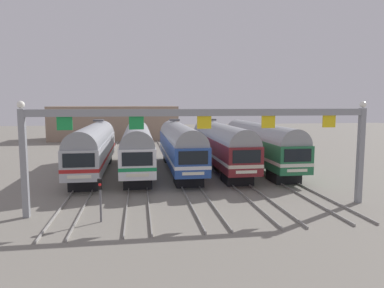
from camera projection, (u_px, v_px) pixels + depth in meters
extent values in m
plane|color=gray|center=(180.00, 171.00, 36.34)|extent=(160.00, 160.00, 0.00)
cube|color=gray|center=(103.00, 150.00, 51.68)|extent=(0.07, 70.00, 0.15)
cube|color=gray|center=(114.00, 150.00, 51.89)|extent=(0.07, 70.00, 0.15)
cube|color=gray|center=(133.00, 150.00, 52.30)|extent=(0.07, 70.00, 0.15)
cube|color=gray|center=(143.00, 149.00, 52.52)|extent=(0.07, 70.00, 0.15)
cube|color=gray|center=(162.00, 149.00, 52.93)|extent=(0.07, 70.00, 0.15)
cube|color=gray|center=(171.00, 149.00, 53.14)|extent=(0.07, 70.00, 0.15)
cube|color=gray|center=(190.00, 149.00, 53.56)|extent=(0.07, 70.00, 0.15)
cube|color=gray|center=(199.00, 148.00, 53.77)|extent=(0.07, 70.00, 0.15)
cube|color=gray|center=(217.00, 148.00, 54.18)|extent=(0.07, 70.00, 0.15)
cube|color=gray|center=(226.00, 148.00, 54.40)|extent=(0.07, 70.00, 0.15)
cube|color=#B2B5BA|center=(94.00, 151.00, 34.84)|extent=(2.85, 18.00, 2.35)
cube|color=#B21E1E|center=(94.00, 154.00, 34.88)|extent=(2.88, 18.02, 0.28)
cylinder|color=gray|center=(94.00, 139.00, 34.71)|extent=(2.74, 17.64, 2.74)
cube|color=black|center=(79.00, 160.00, 25.93)|extent=(2.28, 0.06, 1.03)
cube|color=silver|center=(79.00, 177.00, 26.06)|extent=(1.71, 0.05, 0.24)
cube|color=black|center=(85.00, 182.00, 28.84)|extent=(2.28, 2.60, 1.05)
cube|color=black|center=(101.00, 158.00, 41.22)|extent=(2.28, 2.60, 1.05)
cube|color=#4C4C51|center=(99.00, 120.00, 39.48)|extent=(1.10, 1.10, 0.20)
cube|color=white|center=(138.00, 150.00, 35.47)|extent=(2.85, 18.00, 2.35)
cube|color=#198C4C|center=(138.00, 153.00, 35.51)|extent=(2.88, 18.02, 0.28)
cylinder|color=gray|center=(137.00, 138.00, 35.33)|extent=(2.74, 17.64, 2.74)
cube|color=black|center=(137.00, 159.00, 26.55)|extent=(2.28, 0.06, 1.03)
cube|color=silver|center=(138.00, 175.00, 26.69)|extent=(1.71, 0.05, 0.24)
cube|color=black|center=(138.00, 180.00, 29.47)|extent=(2.28, 2.60, 1.05)
cube|color=black|center=(138.00, 157.00, 41.85)|extent=(2.28, 2.60, 1.05)
cube|color=#4C4C51|center=(137.00, 120.00, 40.11)|extent=(1.10, 1.10, 0.20)
cube|color=#284C9E|center=(180.00, 149.00, 36.09)|extent=(2.85, 18.00, 2.35)
cube|color=white|center=(180.00, 153.00, 36.13)|extent=(2.88, 18.02, 0.28)
cylinder|color=gray|center=(180.00, 138.00, 35.96)|extent=(2.74, 17.64, 2.74)
cube|color=black|center=(193.00, 158.00, 27.18)|extent=(2.28, 0.06, 1.03)
cube|color=silver|center=(193.00, 174.00, 27.32)|extent=(1.71, 0.05, 0.24)
cube|color=black|center=(188.00, 178.00, 30.10)|extent=(2.28, 2.60, 1.05)
cube|color=black|center=(174.00, 157.00, 42.47)|extent=(2.28, 2.60, 1.05)
cube|color=#4C4C51|center=(174.00, 120.00, 40.74)|extent=(1.10, 1.10, 0.20)
cube|color=maroon|center=(220.00, 148.00, 36.72)|extent=(2.85, 18.00, 2.35)
cube|color=beige|center=(220.00, 152.00, 36.76)|extent=(2.88, 18.02, 0.28)
cylinder|color=gray|center=(220.00, 137.00, 36.59)|extent=(2.74, 17.64, 2.74)
cube|color=black|center=(247.00, 157.00, 27.81)|extent=(2.28, 0.06, 1.03)
cube|color=silver|center=(246.00, 172.00, 27.94)|extent=(1.71, 0.05, 0.24)
cube|color=black|center=(237.00, 177.00, 30.72)|extent=(2.28, 2.60, 1.05)
cube|color=black|center=(208.00, 156.00, 43.10)|extent=(2.28, 2.60, 1.05)
cube|color=#4C4C51|center=(211.00, 120.00, 41.36)|extent=(1.10, 1.10, 0.20)
cube|color=#236B42|center=(260.00, 148.00, 37.35)|extent=(2.85, 18.00, 2.35)
cube|color=silver|center=(260.00, 151.00, 37.39)|extent=(2.88, 18.02, 0.28)
cylinder|color=gray|center=(260.00, 136.00, 37.21)|extent=(2.74, 17.64, 2.74)
cube|color=black|center=(298.00, 155.00, 28.43)|extent=(2.28, 0.06, 1.03)
cube|color=silver|center=(297.00, 170.00, 28.57)|extent=(1.71, 0.05, 0.24)
cube|color=black|center=(283.00, 175.00, 31.35)|extent=(2.28, 2.60, 1.05)
cube|color=black|center=(242.00, 155.00, 43.73)|extent=(2.28, 2.60, 1.05)
cube|color=gray|center=(24.00, 164.00, 21.11)|extent=(0.36, 0.36, 6.50)
cube|color=gray|center=(360.00, 156.00, 24.32)|extent=(0.36, 0.36, 6.50)
cube|color=gray|center=(204.00, 113.00, 22.38)|extent=(21.68, 0.32, 0.44)
cube|color=#198C3F|center=(65.00, 123.00, 21.19)|extent=(0.90, 0.08, 0.80)
cube|color=#198C3F|center=(136.00, 123.00, 21.82)|extent=(0.90, 0.08, 0.80)
cube|color=yellow|center=(204.00, 122.00, 22.45)|extent=(0.90, 0.08, 0.80)
cube|color=yellow|center=(268.00, 122.00, 23.07)|extent=(0.90, 0.08, 0.80)
cube|color=yellow|center=(329.00, 121.00, 23.70)|extent=(0.90, 0.08, 0.80)
sphere|color=white|center=(21.00, 105.00, 20.71)|extent=(0.44, 0.44, 0.44)
sphere|color=white|center=(363.00, 104.00, 23.93)|extent=(0.44, 0.44, 0.44)
cylinder|color=#59595E|center=(101.00, 200.00, 20.50)|extent=(0.12, 0.12, 2.58)
cube|color=black|center=(100.00, 184.00, 20.39)|extent=(0.28, 0.24, 0.60)
sphere|color=red|center=(100.00, 185.00, 20.26)|extent=(0.18, 0.18, 0.18)
cube|color=gray|center=(115.00, 123.00, 69.00)|extent=(23.46, 10.00, 6.27)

